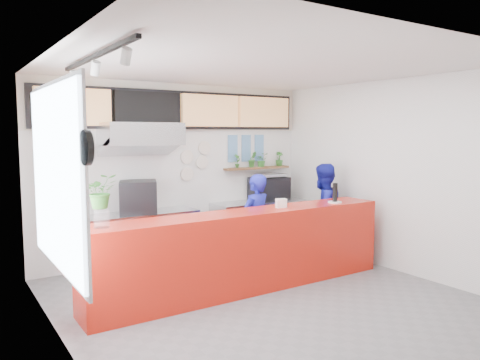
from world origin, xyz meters
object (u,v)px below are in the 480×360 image
pepper_mill (335,192)px  service_counter (246,251)px  panini_oven (138,197)px  staff_center (256,223)px  espresso_machine (269,189)px  staff_right (323,212)px

pepper_mill → service_counter: bearing=177.2°
service_counter → panini_oven: size_ratio=7.92×
staff_center → pepper_mill: (1.00, -0.69, 0.49)m
espresso_machine → staff_center: 1.68m
espresso_machine → staff_right: staff_right is taller
espresso_machine → staff_right: 1.25m
espresso_machine → staff_center: bearing=-135.2°
panini_oven → espresso_machine: panini_oven is taller
service_counter → staff_center: 0.88m
espresso_machine → service_counter: bearing=-135.3°
panini_oven → service_counter: bearing=-43.7°
espresso_machine → staff_center: size_ratio=0.44×
staff_right → pepper_mill: staff_right is taller
staff_center → pepper_mill: 1.31m
service_counter → staff_right: bearing=17.0°
panini_oven → espresso_machine: size_ratio=0.84×
service_counter → espresso_machine: 2.56m
panini_oven → pepper_mill: size_ratio=1.98×
panini_oven → espresso_machine: bearing=21.0°
service_counter → espresso_machine: size_ratio=6.70×
staff_center → pepper_mill: bearing=132.3°
staff_center → staff_right: bearing=166.7°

